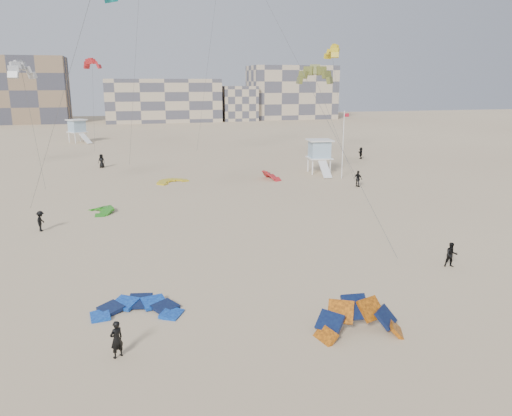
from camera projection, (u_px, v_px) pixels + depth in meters
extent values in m
plane|color=#D0B88B|center=(182.00, 350.00, 21.45)|extent=(320.00, 320.00, 0.00)
imported|color=black|center=(117.00, 339.00, 20.69)|extent=(0.72, 0.66, 1.64)
imported|color=black|center=(451.00, 255.00, 30.89)|extent=(0.90, 0.78, 1.57)
imported|color=black|center=(41.00, 221.00, 38.33)|extent=(0.77, 1.13, 1.60)
imported|color=black|center=(358.00, 179.00, 54.56)|extent=(0.87, 1.14, 1.80)
imported|color=black|center=(102.00, 161.00, 66.73)|extent=(1.04, 0.86, 1.83)
imported|color=black|center=(361.00, 153.00, 74.40)|extent=(0.85, 1.68, 1.73)
cylinder|color=#3F3F3F|center=(59.00, 110.00, 37.37)|extent=(6.59, 6.43, 16.31)
cylinder|color=#3F3F3F|center=(307.00, 81.00, 39.30)|extent=(2.01, 26.55, 20.51)
cylinder|color=#3F3F3F|center=(34.00, 132.00, 47.39)|extent=(1.04, 0.20, 11.12)
cylinder|color=#3F3F3F|center=(135.00, 69.00, 59.17)|extent=(2.66, 2.97, 23.46)
cylinder|color=#3F3F3F|center=(335.00, 129.00, 52.87)|extent=(3.03, 4.79, 10.75)
cylinder|color=#3F3F3F|center=(339.00, 103.00, 74.42)|extent=(3.26, 1.19, 14.25)
cylinder|color=#3F3F3F|center=(207.00, 73.00, 71.92)|extent=(3.18, 2.59, 22.96)
cylinder|color=#3F3F3F|center=(94.00, 108.00, 75.73)|extent=(0.39, 5.28, 12.79)
cube|color=white|center=(319.00, 158.00, 62.72)|extent=(3.19, 3.19, 0.14)
cube|color=#91B1C7|center=(320.00, 149.00, 62.45)|extent=(2.62, 2.62, 2.06)
cube|color=white|center=(320.00, 140.00, 62.18)|extent=(3.31, 3.31, 0.16)
cube|color=white|center=(328.00, 169.00, 60.36)|extent=(1.36, 3.02, 1.70)
cube|color=white|center=(77.00, 132.00, 94.56)|extent=(4.08, 4.08, 0.15)
cube|color=#91B1C7|center=(77.00, 126.00, 94.29)|extent=(3.35, 3.35, 2.11)
cube|color=white|center=(76.00, 120.00, 94.01)|extent=(4.23, 4.23, 0.17)
cube|color=white|center=(77.00, 139.00, 92.15)|extent=(2.51, 3.08, 1.75)
cylinder|color=white|center=(343.00, 145.00, 58.65)|extent=(0.10, 0.10, 7.95)
cube|color=#AF1729|center=(347.00, 115.00, 57.87)|extent=(0.60, 0.02, 0.40)
cube|color=#7F674D|center=(14.00, 90.00, 137.23)|extent=(28.00, 14.00, 18.00)
cube|color=tan|center=(163.00, 100.00, 144.23)|extent=(32.00, 16.00, 12.00)
cube|color=tan|center=(291.00, 92.00, 155.61)|extent=(26.00, 14.00, 16.00)
cube|color=tan|center=(238.00, 103.00, 148.10)|extent=(10.00, 10.00, 10.00)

